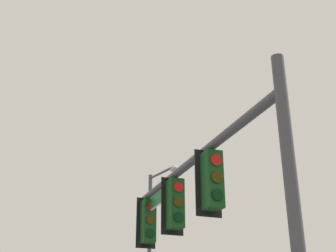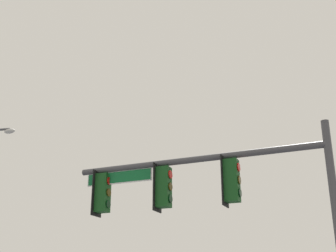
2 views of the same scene
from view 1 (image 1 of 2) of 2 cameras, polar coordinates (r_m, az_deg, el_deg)
The scene contains 1 object.
signal_pole_near at distance 9.44m, azimuth 3.37°, elevation -9.03°, with size 6.98×0.76×5.70m.
Camera 1 is at (-10.44, -2.78, 1.85)m, focal length 50.00 mm.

